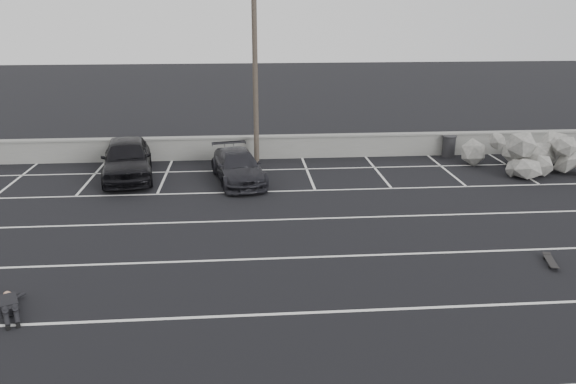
{
  "coord_description": "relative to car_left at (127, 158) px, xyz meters",
  "views": [
    {
      "loc": [
        -1.69,
        -11.35,
        6.74
      ],
      "look_at": [
        -0.3,
        5.89,
        1.0
      ],
      "focal_mm": 35.0,
      "sensor_mm": 36.0,
      "label": 1
    }
  ],
  "objects": [
    {
      "name": "ground",
      "position": [
        6.48,
        -11.33,
        -0.82
      ],
      "size": [
        120.0,
        120.0,
        0.0
      ],
      "primitive_type": "plane",
      "color": "black",
      "rests_on": "ground"
    },
    {
      "name": "seawall",
      "position": [
        6.48,
        2.67,
        -0.27
      ],
      "size": [
        50.0,
        0.45,
        1.06
      ],
      "color": "gray",
      "rests_on": "ground"
    },
    {
      "name": "stall_lines",
      "position": [
        6.4,
        -6.92,
        -0.82
      ],
      "size": [
        36.0,
        20.05,
        0.01
      ],
      "color": "silver",
      "rests_on": "ground"
    },
    {
      "name": "car_left",
      "position": [
        0.0,
        0.0,
        0.0
      ],
      "size": [
        2.7,
        5.07,
        1.64
      ],
      "primitive_type": "imported",
      "rotation": [
        0.0,
        0.0,
        0.16
      ],
      "color": "black",
      "rests_on": "ground"
    },
    {
      "name": "car_right",
      "position": [
        4.53,
        -0.9,
        -0.2
      ],
      "size": [
        2.54,
        4.52,
        1.24
      ],
      "primitive_type": "imported",
      "rotation": [
        0.0,
        0.0,
        0.2
      ],
      "color": "black",
      "rests_on": "ground"
    },
    {
      "name": "utility_pole",
      "position": [
        5.35,
        1.87,
        3.48
      ],
      "size": [
        1.13,
        0.23,
        8.5
      ],
      "color": "#4C4238",
      "rests_on": "ground"
    },
    {
      "name": "trash_bin",
      "position": [
        14.38,
        2.27,
        -0.31
      ],
      "size": [
        0.85,
        0.85,
        1.0
      ],
      "rotation": [
        0.0,
        0.0,
        0.38
      ],
      "color": "#272629",
      "rests_on": "ground"
    },
    {
      "name": "riprap_pile",
      "position": [
        17.55,
        -0.14,
        -0.3
      ],
      "size": [
        5.54,
        4.37,
        1.39
      ],
      "color": "gray",
      "rests_on": "ground"
    },
    {
      "name": "person",
      "position": [
        -0.82,
        -10.5,
        -0.61
      ],
      "size": [
        2.42,
        2.72,
        0.42
      ],
      "primitive_type": null,
      "rotation": [
        0.0,
        0.0,
        0.44
      ],
      "color": "black",
      "rests_on": "ground"
    },
    {
      "name": "skateboard",
      "position": [
        13.11,
        -9.29,
        -0.74
      ],
      "size": [
        0.43,
        0.87,
        0.1
      ],
      "rotation": [
        0.0,
        0.0,
        -0.26
      ],
      "color": "black",
      "rests_on": "ground"
    }
  ]
}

